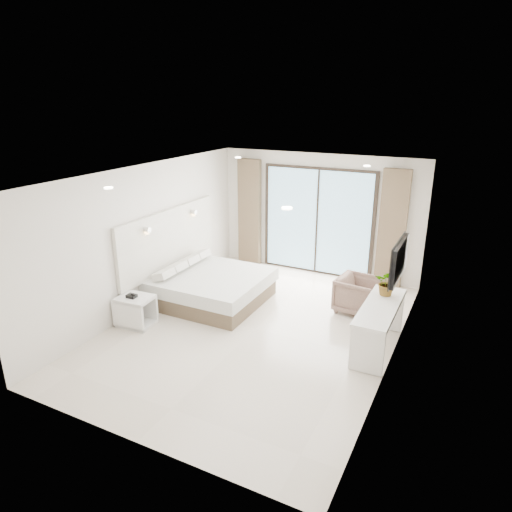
{
  "coord_description": "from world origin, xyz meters",
  "views": [
    {
      "loc": [
        3.2,
        -6.33,
        3.84
      ],
      "look_at": [
        -0.19,
        0.4,
        1.2
      ],
      "focal_mm": 32.0,
      "sensor_mm": 36.0,
      "label": 1
    }
  ],
  "objects_px": {
    "armchair": "(358,293)",
    "bed": "(211,287)",
    "console_desk": "(379,317)",
    "nightstand": "(136,311)"
  },
  "relations": [
    {
      "from": "nightstand",
      "to": "console_desk",
      "type": "bearing_deg",
      "value": 10.79
    },
    {
      "from": "bed",
      "to": "console_desk",
      "type": "distance_m",
      "value": 3.38
    },
    {
      "from": "nightstand",
      "to": "bed",
      "type": "bearing_deg",
      "value": 61.76
    },
    {
      "from": "console_desk",
      "to": "nightstand",
      "type": "bearing_deg",
      "value": -164.69
    },
    {
      "from": "armchair",
      "to": "bed",
      "type": "bearing_deg",
      "value": 113.38
    },
    {
      "from": "bed",
      "to": "console_desk",
      "type": "height_order",
      "value": "console_desk"
    },
    {
      "from": "bed",
      "to": "console_desk",
      "type": "xyz_separation_m",
      "value": [
        3.34,
        -0.37,
        0.27
      ]
    },
    {
      "from": "console_desk",
      "to": "armchair",
      "type": "relative_size",
      "value": 2.22
    },
    {
      "from": "console_desk",
      "to": "armchair",
      "type": "bearing_deg",
      "value": 118.19
    },
    {
      "from": "nightstand",
      "to": "console_desk",
      "type": "xyz_separation_m",
      "value": [
        3.99,
        1.09,
        0.3
      ]
    }
  ]
}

